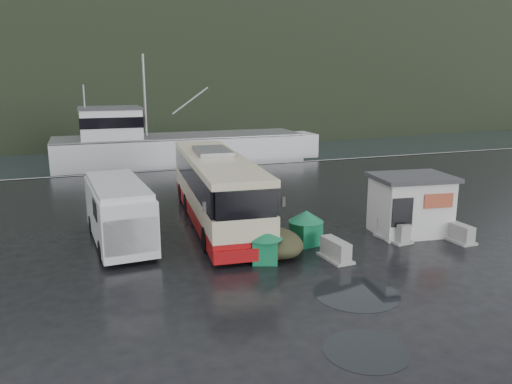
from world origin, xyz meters
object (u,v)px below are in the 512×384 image
object	(u,v)px
ticket_kiosk	(408,233)
waste_bin_left	(265,262)
jersey_barrier_a	(335,259)
waste_bin_right	(306,244)
dome_tent	(277,255)
jersey_barrier_b	(458,241)
white_van	(121,242)
fishing_trawler	(181,156)
jersey_barrier_c	(393,240)
coach_bus	(217,222)

from	to	relation	value
ticket_kiosk	waste_bin_left	bearing A→B (deg)	-164.00
jersey_barrier_a	waste_bin_right	bearing A→B (deg)	99.38
ticket_kiosk	jersey_barrier_a	world-z (taller)	ticket_kiosk
dome_tent	jersey_barrier_b	bearing A→B (deg)	-7.54
white_van	ticket_kiosk	xyz separation A→B (m)	(13.16, -3.28, 0.00)
fishing_trawler	ticket_kiosk	bearing A→B (deg)	-77.72
waste_bin_right	jersey_barrier_c	distance (m)	4.16
waste_bin_left	jersey_barrier_a	distance (m)	2.93
coach_bus	jersey_barrier_a	distance (m)	7.58
waste_bin_left	dome_tent	bearing A→B (deg)	37.34
ticket_kiosk	waste_bin_right	bearing A→B (deg)	-174.76
coach_bus	jersey_barrier_c	bearing A→B (deg)	-34.01
jersey_barrier_b	jersey_barrier_c	world-z (taller)	jersey_barrier_c
jersey_barrier_a	fishing_trawler	xyz separation A→B (m)	(-0.48, 29.04, 0.00)
dome_tent	fishing_trawler	world-z (taller)	fishing_trawler
waste_bin_left	fishing_trawler	bearing A→B (deg)	85.24
jersey_barrier_c	fishing_trawler	size ratio (longest dim) A/B	0.07
ticket_kiosk	dome_tent	bearing A→B (deg)	-167.70
white_van	waste_bin_right	bearing A→B (deg)	-25.11
ticket_kiosk	fishing_trawler	bearing A→B (deg)	108.67
ticket_kiosk	jersey_barrier_c	world-z (taller)	ticket_kiosk
waste_bin_left	fishing_trawler	distance (m)	28.43
waste_bin_left	waste_bin_right	size ratio (longest dim) A/B	0.92
jersey_barrier_b	fishing_trawler	world-z (taller)	fishing_trawler
waste_bin_left	jersey_barrier_c	bearing A→B (deg)	5.59
white_van	jersey_barrier_b	xyz separation A→B (m)	(14.56, -5.05, 0.00)
coach_bus	white_van	xyz separation A→B (m)	(-5.01, -1.69, 0.00)
jersey_barrier_b	fishing_trawler	size ratio (longest dim) A/B	0.06
ticket_kiosk	jersey_barrier_c	xyz separation A→B (m)	(-1.29, -0.58, 0.00)
waste_bin_left	jersey_barrier_a	bearing A→B (deg)	-14.02
waste_bin_right	ticket_kiosk	world-z (taller)	ticket_kiosk
jersey_barrier_c	dome_tent	bearing A→B (deg)	-179.42
dome_tent	fishing_trawler	xyz separation A→B (m)	(1.59, 27.75, 0.00)
dome_tent	fishing_trawler	distance (m)	27.79
waste_bin_left	jersey_barrier_c	size ratio (longest dim) A/B	0.81
coach_bus	ticket_kiosk	size ratio (longest dim) A/B	3.59
white_van	waste_bin_right	distance (m)	8.38
white_van	waste_bin_left	distance (m)	6.95
ticket_kiosk	fishing_trawler	xyz separation A→B (m)	(-5.51, 27.11, 0.00)
coach_bus	fishing_trawler	bearing A→B (deg)	88.14
waste_bin_left	ticket_kiosk	world-z (taller)	ticket_kiosk
white_van	waste_bin_left	xyz separation A→B (m)	(5.29, -4.51, 0.00)
white_van	jersey_barrier_a	xyz separation A→B (m)	(8.13, -5.21, 0.00)
dome_tent	ticket_kiosk	world-z (taller)	ticket_kiosk
waste_bin_left	waste_bin_right	bearing A→B (deg)	29.39
fishing_trawler	waste_bin_left	bearing A→B (deg)	-93.96
jersey_barrier_b	jersey_barrier_c	size ratio (longest dim) A/B	0.91
fishing_trawler	jersey_barrier_a	bearing A→B (deg)	-88.25
coach_bus	jersey_barrier_a	bearing A→B (deg)	-60.71
coach_bus	waste_bin_left	xyz separation A→B (m)	(0.28, -6.20, 0.00)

